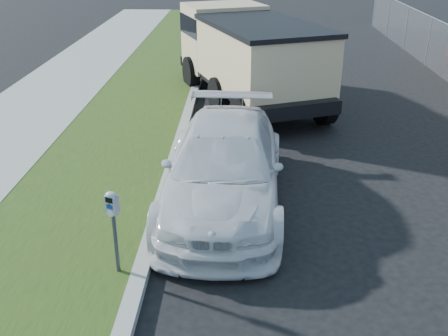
{
  "coord_description": "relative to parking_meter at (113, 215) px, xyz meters",
  "views": [
    {
      "loc": [
        -1.14,
        -7.3,
        4.79
      ],
      "look_at": [
        -1.4,
        1.0,
        1.0
      ],
      "focal_mm": 42.0,
      "sensor_mm": 36.0,
      "label": 1
    }
  ],
  "objects": [
    {
      "name": "parking_meter",
      "position": [
        0.0,
        0.0,
        0.0
      ],
      "size": [
        0.22,
        0.18,
        1.33
      ],
      "rotation": [
        0.0,
        0.0,
        -0.39
      ],
      "color": "#3F4247",
      "rests_on": "ground"
    },
    {
      "name": "white_wagon",
      "position": [
        1.5,
        2.42,
        -0.32
      ],
      "size": [
        2.36,
        5.35,
        1.53
      ],
      "primitive_type": "imported",
      "rotation": [
        0.0,
        0.0,
        -0.04
      ],
      "color": "silver",
      "rests_on": "ground"
    },
    {
      "name": "streetside",
      "position": [
        -2.64,
        2.85,
        -1.02
      ],
      "size": [
        6.12,
        50.0,
        0.15
      ],
      "color": "gray",
      "rests_on": "ground"
    },
    {
      "name": "ground",
      "position": [
        2.92,
        0.85,
        -1.09
      ],
      "size": [
        120.0,
        120.0,
        0.0
      ],
      "primitive_type": "plane",
      "color": "black",
      "rests_on": "ground"
    },
    {
      "name": "dump_truck",
      "position": [
        1.97,
        9.09,
        0.38
      ],
      "size": [
        4.68,
        7.08,
        2.61
      ],
      "rotation": [
        0.0,
        0.0,
        0.37
      ],
      "color": "black",
      "rests_on": "ground"
    }
  ]
}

